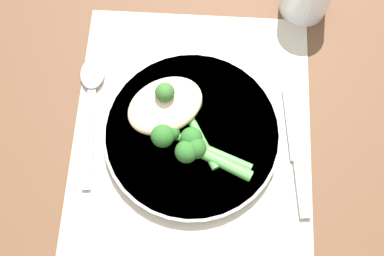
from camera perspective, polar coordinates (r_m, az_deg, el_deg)
name	(u,v)px	position (r m, az deg, el deg)	size (l,w,h in m)	color
ground_plane	(192,136)	(0.62, 0.00, -1.01)	(3.00, 3.00, 0.00)	brown
placemat	(192,135)	(0.61, 0.00, -0.95)	(0.38, 0.32, 0.00)	#B2A893
plate	(192,133)	(0.60, 0.00, -0.65)	(0.24, 0.24, 0.01)	silver
chicken_fillet	(165,106)	(0.60, -3.42, 2.86)	(0.12, 0.13, 0.03)	beige
pesto_dollop_primary	(165,92)	(0.58, -3.47, 4.54)	(0.03, 0.03, 0.03)	#336628
broccoli_stalk_right	(193,118)	(0.59, 0.14, 1.31)	(0.10, 0.06, 0.02)	#51A847
broccoli_stalk_left	(174,135)	(0.58, -2.26, -0.94)	(0.07, 0.13, 0.03)	#51A847
broccoli_stalk_rear	(197,149)	(0.58, 0.68, -2.70)	(0.07, 0.10, 0.03)	#51A847
knife	(297,152)	(0.62, 13.21, -2.97)	(0.18, 0.03, 0.01)	silver
spoon	(92,90)	(0.65, -12.64, 4.76)	(0.19, 0.04, 0.01)	silver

